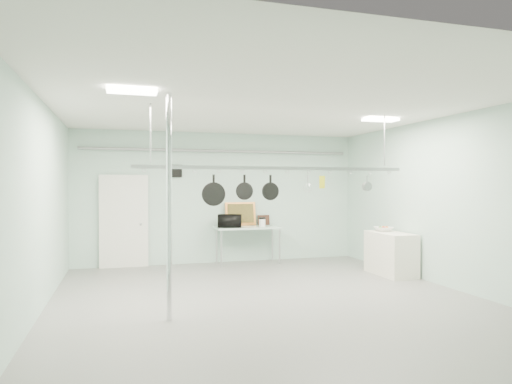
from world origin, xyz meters
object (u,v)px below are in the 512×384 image
object	(u,v)px
side_cabinet	(391,254)
skillet_mid	(244,186)
chrome_pole	(169,207)
microwave	(230,221)
coffee_canister	(262,223)
fruit_bowl	(383,229)
prep_table	(248,229)
skillet_right	(270,187)
skillet_left	(214,190)
pot_rack	(276,166)

from	to	relation	value
side_cabinet	skillet_mid	size ratio (longest dim) A/B	3.03
chrome_pole	microwave	world-z (taller)	chrome_pole
chrome_pole	coffee_canister	size ratio (longest dim) A/B	17.43
fruit_bowl	side_cabinet	bearing A→B (deg)	-91.54
prep_table	skillet_right	xyz separation A→B (m)	(-0.51, -3.30, 1.05)
prep_table	microwave	xyz separation A→B (m)	(-0.48, -0.11, 0.23)
microwave	skillet_mid	distance (m)	3.33
chrome_pole	skillet_left	distance (m)	1.23
prep_table	coffee_canister	distance (m)	0.38
pot_rack	microwave	xyz separation A→B (m)	(-0.08, 3.19, -1.17)
fruit_bowl	skillet_left	bearing A→B (deg)	-160.98
pot_rack	skillet_mid	distance (m)	0.66
prep_table	fruit_bowl	bearing A→B (deg)	-36.67
pot_rack	skillet_right	distance (m)	0.37
microwave	skillet_right	xyz separation A→B (m)	(-0.03, -3.19, 0.82)
fruit_bowl	skillet_mid	xyz separation A→B (m)	(-3.52, -1.40, 0.94)
coffee_canister	fruit_bowl	xyz separation A→B (m)	(2.23, -1.80, -0.05)
chrome_pole	fruit_bowl	size ratio (longest dim) A/B	8.06
prep_table	side_cabinet	size ratio (longest dim) A/B	1.33
coffee_canister	fruit_bowl	world-z (taller)	coffee_canister
chrome_pole	fruit_bowl	xyz separation A→B (m)	(4.86, 2.30, -0.65)
microwave	skillet_right	world-z (taller)	skillet_right
prep_table	fruit_bowl	xyz separation A→B (m)	(2.56, -1.90, 0.12)
skillet_right	microwave	bearing A→B (deg)	88.26
side_cabinet	pot_rack	distance (m)	3.62
pot_rack	fruit_bowl	world-z (taller)	pot_rack
microwave	skillet_left	distance (m)	3.43
pot_rack	skillet_mid	bearing A→B (deg)	180.00
fruit_bowl	microwave	bearing A→B (deg)	149.41
chrome_pole	skillet_left	xyz separation A→B (m)	(0.81, 0.90, 0.23)
side_cabinet	pot_rack	bearing A→B (deg)	-159.55
prep_table	microwave	size ratio (longest dim) A/B	2.87
skillet_left	chrome_pole	bearing A→B (deg)	-128.34
prep_table	skillet_mid	xyz separation A→B (m)	(-0.97, -3.30, 1.05)
skillet_mid	fruit_bowl	bearing A→B (deg)	49.64
chrome_pole	skillet_left	bearing A→B (deg)	47.98
chrome_pole	prep_table	xyz separation A→B (m)	(2.30, 4.20, -0.77)
chrome_pole	pot_rack	size ratio (longest dim) A/B	0.67
prep_table	skillet_right	bearing A→B (deg)	-98.73
prep_table	fruit_bowl	distance (m)	3.19
fruit_bowl	skillet_right	size ratio (longest dim) A/B	0.96
microwave	fruit_bowl	world-z (taller)	microwave
prep_table	side_cabinet	xyz separation A→B (m)	(2.55, -2.20, -0.38)
side_cabinet	pot_rack	world-z (taller)	pot_rack
prep_table	skillet_right	world-z (taller)	skillet_right
skillet_right	chrome_pole	bearing A→B (deg)	-154.59
prep_table	pot_rack	size ratio (longest dim) A/B	0.33
pot_rack	coffee_canister	world-z (taller)	pot_rack
skillet_left	prep_table	bearing A→B (deg)	69.39
skillet_mid	skillet_right	world-z (taller)	same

